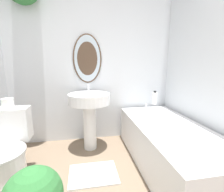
# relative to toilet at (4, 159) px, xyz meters

# --- Properties ---
(wall_back) EXTENTS (2.51, 0.41, 2.40)m
(wall_back) POSITION_rel_toilet_xyz_m (0.77, 0.93, 1.05)
(wall_back) COLOR silver
(wall_back) RESTS_ON ground_plane
(toilet) EXTENTS (0.45, 0.62, 0.73)m
(toilet) POSITION_rel_toilet_xyz_m (0.00, 0.00, 0.00)
(toilet) COLOR white
(toilet) RESTS_ON ground_plane
(pedestal_sink) EXTENTS (0.55, 0.55, 0.88)m
(pedestal_sink) POSITION_rel_toilet_xyz_m (0.83, 0.60, 0.29)
(pedestal_sink) COLOR white
(pedestal_sink) RESTS_ON ground_plane
(bathtub) EXTENTS (0.74, 1.64, 0.56)m
(bathtub) POSITION_rel_toilet_xyz_m (1.71, 0.05, -0.04)
(bathtub) COLOR silver
(bathtub) RESTS_ON ground_plane
(shampoo_bottle) EXTENTS (0.07, 0.07, 0.20)m
(shampoo_bottle) POSITION_rel_toilet_xyz_m (1.83, 0.73, 0.36)
(shampoo_bottle) COLOR white
(shampoo_bottle) RESTS_ON bathtub
(bath_mat) EXTENTS (0.51, 0.39, 0.02)m
(bath_mat) POSITION_rel_toilet_xyz_m (0.83, 0.02, -0.28)
(bath_mat) COLOR silver
(bath_mat) RESTS_ON ground_plane
(toilet_paper_roll) EXTENTS (0.11, 0.11, 0.10)m
(toilet_paper_roll) POSITION_rel_toilet_xyz_m (0.00, 0.23, 0.48)
(toilet_paper_roll) COLOR white
(toilet_paper_roll) RESTS_ON toilet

